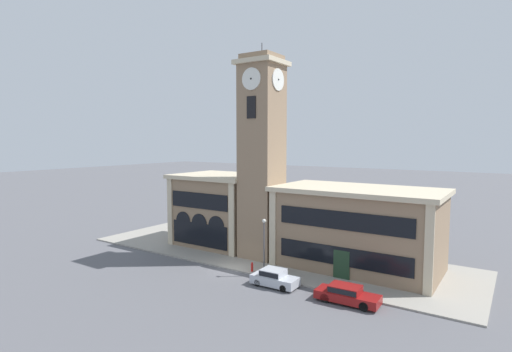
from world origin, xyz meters
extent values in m
plane|color=#56565B|center=(0.00, 0.00, 0.00)|extent=(300.00, 300.00, 0.00)
cube|color=gray|center=(0.00, 6.67, 0.07)|extent=(42.64, 13.34, 0.15)
cube|color=#897056|center=(0.00, 5.32, 10.09)|extent=(3.79, 3.79, 20.18)
cube|color=beige|center=(0.00, 5.32, 20.40)|extent=(4.49, 4.49, 0.45)
cube|color=#897056|center=(0.00, 5.32, 20.93)|extent=(3.48, 3.48, 0.60)
cylinder|color=#4C4C51|center=(0.00, 5.32, 21.83)|extent=(0.10, 0.10, 1.20)
cylinder|color=silver|center=(0.00, 3.38, 18.58)|extent=(2.20, 0.10, 2.20)
cylinder|color=black|center=(0.00, 3.31, 18.58)|extent=(0.18, 0.04, 0.18)
cylinder|color=silver|center=(1.94, 5.32, 18.58)|extent=(0.10, 2.20, 2.20)
cylinder|color=black|center=(2.01, 5.32, 18.58)|extent=(0.04, 0.18, 0.18)
cube|color=black|center=(0.00, 3.39, 15.78)|extent=(1.06, 0.10, 2.20)
cube|color=#897056|center=(-7.13, 7.39, 4.01)|extent=(9.87, 7.92, 8.01)
cube|color=beige|center=(-7.13, 7.39, 8.24)|extent=(10.57, 8.62, 0.45)
cube|color=beige|center=(-11.71, 3.37, 4.01)|extent=(0.70, 0.16, 8.01)
cube|color=beige|center=(-2.54, 3.37, 4.01)|extent=(0.70, 0.16, 8.01)
cube|color=black|center=(-7.13, 3.39, 5.77)|extent=(8.09, 0.10, 1.76)
cube|color=black|center=(-7.13, 3.39, 1.92)|extent=(7.89, 0.10, 2.56)
cylinder|color=black|center=(-9.59, 3.38, 3.21)|extent=(2.17, 0.06, 2.17)
cylinder|color=black|center=(-7.13, 3.38, 3.21)|extent=(2.17, 0.06, 2.17)
cylinder|color=black|center=(-4.66, 3.38, 3.21)|extent=(2.17, 0.06, 2.17)
cube|color=#897056|center=(9.76, 7.39, 3.75)|extent=(15.13, 7.92, 7.50)
cube|color=beige|center=(9.76, 7.39, 7.72)|extent=(15.83, 8.62, 0.45)
cube|color=beige|center=(2.54, 3.37, 3.75)|extent=(0.70, 0.16, 7.50)
cube|color=beige|center=(16.97, 3.37, 3.75)|extent=(0.70, 0.16, 7.50)
cube|color=black|center=(9.76, 3.39, 5.40)|extent=(12.40, 0.10, 1.65)
cube|color=#1E3823|center=(9.76, 3.38, 1.35)|extent=(1.50, 0.12, 2.70)
cube|color=black|center=(9.76, 3.39, 2.16)|extent=(12.40, 0.10, 1.68)
cube|color=#B2B7C1|center=(5.59, -1.21, 0.54)|extent=(4.07, 1.95, 0.74)
cube|color=#B2B7C1|center=(5.43, -1.21, 1.19)|extent=(1.98, 1.70, 0.55)
cube|color=black|center=(5.43, -1.21, 1.19)|extent=(1.90, 1.74, 0.41)
cylinder|color=black|center=(6.81, -0.37, 0.30)|extent=(0.61, 0.24, 0.60)
cylinder|color=black|center=(6.86, -1.97, 0.30)|extent=(0.61, 0.24, 0.60)
cylinder|color=black|center=(4.32, -0.45, 0.30)|extent=(0.61, 0.24, 0.60)
cylinder|color=black|center=(4.37, -2.05, 0.30)|extent=(0.61, 0.24, 0.60)
cube|color=maroon|center=(12.09, -1.21, 0.52)|extent=(4.93, 1.95, 0.65)
cube|color=maroon|center=(11.89, -1.22, 1.11)|extent=(2.39, 1.69, 0.52)
cube|color=black|center=(11.89, -1.22, 1.11)|extent=(2.30, 1.73, 0.39)
cylinder|color=black|center=(13.57, -0.37, 0.36)|extent=(0.72, 0.24, 0.71)
cylinder|color=black|center=(13.62, -1.95, 0.36)|extent=(0.72, 0.24, 0.71)
cylinder|color=black|center=(10.55, -0.47, 0.36)|extent=(0.72, 0.24, 0.71)
cylinder|color=black|center=(10.60, -2.05, 0.36)|extent=(0.72, 0.24, 0.71)
cylinder|color=#4C4C51|center=(3.40, 0.48, 2.56)|extent=(0.12, 0.12, 4.82)
sphere|color=silver|center=(3.40, 0.48, 5.15)|extent=(0.36, 0.36, 0.36)
cylinder|color=red|center=(2.00, 0.57, 0.50)|extent=(0.22, 0.22, 0.70)
sphere|color=red|center=(2.00, 0.57, 0.93)|extent=(0.19, 0.19, 0.19)
camera|label=1|loc=(22.74, -29.76, 12.41)|focal=28.00mm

